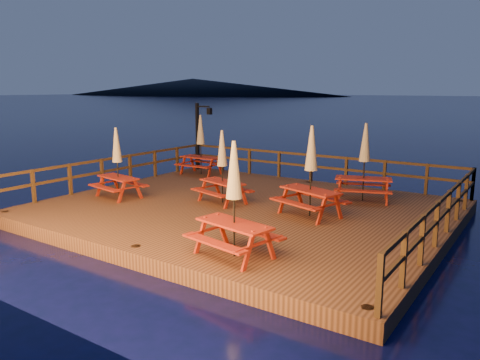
{
  "coord_description": "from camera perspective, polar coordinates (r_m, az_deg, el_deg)",
  "views": [
    {
      "loc": [
        7.93,
        -11.93,
        4.07
      ],
      "look_at": [
        -0.55,
        0.6,
        1.08
      ],
      "focal_mm": 35.0,
      "sensor_mm": 36.0,
      "label": 1
    }
  ],
  "objects": [
    {
      "name": "deck",
      "position": [
        14.84,
        0.46,
        -3.93
      ],
      "size": [
        12.0,
        10.0,
        0.4
      ],
      "primitive_type": "cube",
      "color": "#412615",
      "rests_on": "ground"
    },
    {
      "name": "headland_left",
      "position": [
        262.63,
        -5.78,
        11.22
      ],
      "size": [
        180.0,
        84.0,
        9.0
      ],
      "primitive_type": "ellipsoid",
      "color": "black",
      "rests_on": "ground"
    },
    {
      "name": "picnic_table_3",
      "position": [
        14.99,
        -2.18,
        1.78
      ],
      "size": [
        1.95,
        1.75,
        2.35
      ],
      "rotation": [
        0.0,
        0.0,
        -0.28
      ],
      "color": "maroon",
      "rests_on": "deck"
    },
    {
      "name": "picnic_table_0",
      "position": [
        20.07,
        -4.81,
        4.42
      ],
      "size": [
        1.79,
        1.47,
        2.54
      ],
      "rotation": [
        0.0,
        0.0,
        0.01
      ],
      "color": "maroon",
      "rests_on": "deck"
    },
    {
      "name": "deck_piles",
      "position": [
        14.98,
        0.45,
        -5.78
      ],
      "size": [
        11.44,
        9.44,
        1.4
      ],
      "color": "#382312",
      "rests_on": "ground"
    },
    {
      "name": "lamp_post",
      "position": [
        21.27,
        -4.88,
        6.09
      ],
      "size": [
        0.85,
        0.18,
        3.0
      ],
      "color": "black",
      "rests_on": "deck"
    },
    {
      "name": "picnic_table_2",
      "position": [
        16.25,
        -14.73,
        2.19
      ],
      "size": [
        1.87,
        1.64,
        2.37
      ],
      "rotation": [
        0.0,
        0.0,
        -0.18
      ],
      "color": "maroon",
      "rests_on": "deck"
    },
    {
      "name": "picnic_table_1",
      "position": [
        10.12,
        -0.72,
        -2.16
      ],
      "size": [
        2.04,
        1.79,
        2.57
      ],
      "rotation": [
        0.0,
        0.0,
        -0.19
      ],
      "color": "maroon",
      "rests_on": "deck"
    },
    {
      "name": "railing",
      "position": [
        16.1,
        3.97,
        0.77
      ],
      "size": [
        11.8,
        9.75,
        1.1
      ],
      "color": "#382312",
      "rests_on": "deck"
    },
    {
      "name": "ground",
      "position": [
        14.89,
        0.45,
        -4.67
      ],
      "size": [
        500.0,
        500.0,
        0.0
      ],
      "primitive_type": "plane",
      "color": "black",
      "rests_on": "ground"
    },
    {
      "name": "picnic_table_4",
      "position": [
        13.51,
        8.64,
        1.24
      ],
      "size": [
        2.21,
        2.0,
        2.63
      ],
      "rotation": [
        0.0,
        0.0,
        -0.31
      ],
      "color": "maroon",
      "rests_on": "deck"
    },
    {
      "name": "picnic_table_5",
      "position": [
        15.75,
        14.93,
        2.26
      ],
      "size": [
        2.17,
        1.97,
        2.56
      ],
      "rotation": [
        0.0,
        0.0,
        0.33
      ],
      "color": "maroon",
      "rests_on": "deck"
    }
  ]
}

